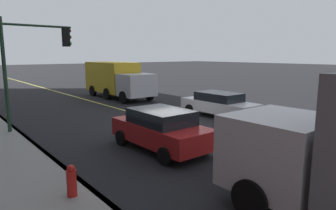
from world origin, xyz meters
The scene contains 8 objects.
ground centered at (0.00, 0.00, 0.00)m, with size 200.00×200.00×0.00m, color black.
curb_edge centered at (0.00, 6.64, 0.07)m, with size 80.00×0.16×0.15m, color slate.
lane_stripe_center centered at (0.00, 0.00, 0.01)m, with size 80.00×0.16×0.01m, color #D8CC4C.
car_red centered at (-3.02, 3.00, 0.80)m, with size 4.19×2.00×1.53m.
car_white centered at (-0.34, -3.26, 0.74)m, with size 4.67×1.89×1.39m.
truck_yellow centered at (10.11, -2.56, 1.54)m, with size 7.44×2.58×2.87m.
traffic_light_mast centered at (2.84, 5.76, 3.48)m, with size 0.28×3.11×5.10m.
fire_hydrant centered at (-4.88, 7.16, 0.47)m, with size 0.24×0.24×0.94m.
Camera 1 is at (-11.61, 9.63, 3.54)m, focal length 32.01 mm.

